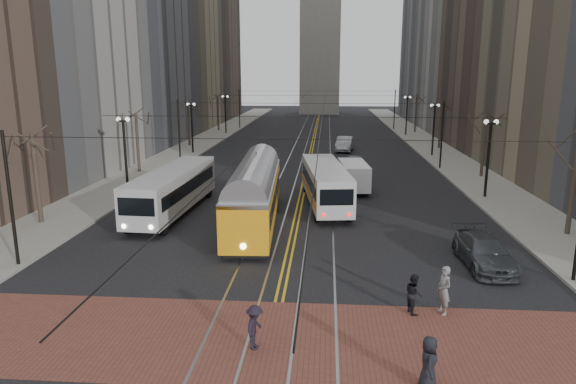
% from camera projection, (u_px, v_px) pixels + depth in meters
% --- Properties ---
extents(ground, '(260.00, 260.00, 0.00)m').
position_uv_depth(ground, '(281.00, 292.00, 21.87)').
color(ground, black).
rests_on(ground, ground).
extents(sidewalk_left, '(5.00, 140.00, 0.15)m').
position_uv_depth(sidewalk_left, '(197.00, 145.00, 66.67)').
color(sidewalk_left, gray).
rests_on(sidewalk_left, ground).
extents(sidewalk_right, '(5.00, 140.00, 0.15)m').
position_uv_depth(sidewalk_right, '(431.00, 147.00, 64.47)').
color(sidewalk_right, gray).
rests_on(sidewalk_right, ground).
extents(crosswalk_band, '(25.00, 6.00, 0.01)m').
position_uv_depth(crosswalk_band, '(271.00, 339.00, 17.98)').
color(crosswalk_band, brown).
rests_on(crosswalk_band, ground).
extents(streetcar_rails, '(4.80, 130.00, 0.02)m').
position_uv_depth(streetcar_rails, '(312.00, 147.00, 65.59)').
color(streetcar_rails, gray).
rests_on(streetcar_rails, ground).
extents(centre_lines, '(0.42, 130.00, 0.01)m').
position_uv_depth(centre_lines, '(312.00, 147.00, 65.59)').
color(centre_lines, gold).
rests_on(centre_lines, ground).
extents(building_left_mid, '(16.00, 20.00, 34.00)m').
position_uv_depth(building_left_mid, '(112.00, 9.00, 64.61)').
color(building_left_mid, slate).
rests_on(building_left_mid, ground).
extents(building_left_far, '(16.00, 20.00, 40.00)m').
position_uv_depth(building_left_far, '(192.00, 18.00, 102.79)').
color(building_left_far, brown).
rests_on(building_left_far, ground).
extents(building_right_mid, '(16.00, 20.00, 34.00)m').
position_uv_depth(building_right_mid, '(529.00, 5.00, 60.86)').
color(building_right_mid, brown).
rests_on(building_right_mid, ground).
extents(building_right_far, '(16.00, 20.00, 40.00)m').
position_uv_depth(building_right_far, '(451.00, 16.00, 99.04)').
color(building_right_far, slate).
rests_on(building_right_far, ground).
extents(lamp_posts, '(27.60, 57.20, 5.60)m').
position_uv_depth(lamp_posts, '(307.00, 141.00, 49.17)').
color(lamp_posts, black).
rests_on(lamp_posts, ground).
extents(street_trees, '(31.68, 53.28, 5.60)m').
position_uv_depth(street_trees, '(310.00, 133.00, 55.48)').
color(street_trees, '#382D23').
rests_on(street_trees, ground).
extents(trolley_wires, '(25.96, 120.00, 6.60)m').
position_uv_depth(trolley_wires, '(310.00, 125.00, 54.86)').
color(trolley_wires, black).
rests_on(trolley_wires, ground).
extents(transit_bus, '(3.03, 11.87, 2.94)m').
position_uv_depth(transit_bus, '(173.00, 192.00, 33.91)').
color(transit_bus, silver).
rests_on(transit_bus, ground).
extents(streetcar, '(3.24, 13.66, 3.19)m').
position_uv_depth(streetcar, '(255.00, 199.00, 31.41)').
color(streetcar, '#FAA216').
rests_on(streetcar, ground).
extents(rear_bus, '(3.74, 11.11, 2.84)m').
position_uv_depth(rear_bus, '(325.00, 186.00, 35.99)').
color(rear_bus, silver).
rests_on(rear_bus, ground).
extents(cargo_van, '(2.43, 5.30, 2.27)m').
position_uv_depth(cargo_van, '(353.00, 177.00, 40.44)').
color(cargo_van, white).
rests_on(cargo_van, ground).
extents(sedan_grey, '(2.53, 5.13, 1.68)m').
position_uv_depth(sedan_grey, '(353.00, 165.00, 47.66)').
color(sedan_grey, '#3D4045').
rests_on(sedan_grey, ground).
extents(sedan_silver, '(2.47, 5.38, 1.71)m').
position_uv_depth(sedan_silver, '(345.00, 144.00, 61.66)').
color(sedan_silver, '#9C9DA3').
rests_on(sedan_silver, ground).
extents(sedan_parked, '(2.25, 5.15, 1.47)m').
position_uv_depth(sedan_parked, '(484.00, 252.00, 24.70)').
color(sedan_parked, '#3B3E42').
rests_on(sedan_parked, ground).
extents(pedestrian_a, '(0.64, 0.88, 1.65)m').
position_uv_depth(pedestrian_a, '(429.00, 363.00, 15.00)').
color(pedestrian_a, black).
rests_on(pedestrian_a, crosswalk_band).
extents(pedestrian_b, '(0.69, 0.82, 1.92)m').
position_uv_depth(pedestrian_b, '(444.00, 290.00, 19.72)').
color(pedestrian_b, gray).
rests_on(pedestrian_b, crosswalk_band).
extents(pedestrian_c, '(0.78, 0.89, 1.57)m').
position_uv_depth(pedestrian_c, '(414.00, 293.00, 19.84)').
color(pedestrian_c, black).
rests_on(pedestrian_c, crosswalk_band).
extents(pedestrian_d, '(0.75, 1.10, 1.56)m').
position_uv_depth(pedestrian_d, '(255.00, 327.00, 17.21)').
color(pedestrian_d, black).
rests_on(pedestrian_d, crosswalk_band).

